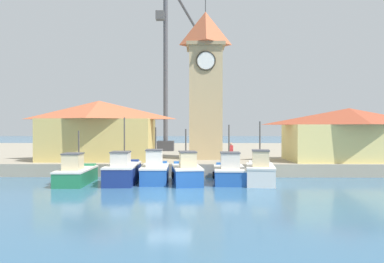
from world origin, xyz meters
name	(u,v)px	position (x,y,z in m)	size (l,w,h in m)	color
ground_plane	(170,194)	(0.00, 0.00, 0.00)	(300.00, 300.00, 0.00)	#386689
quay_wharf	(184,153)	(0.00, 27.11, 0.50)	(120.00, 40.00, 1.00)	#9E937F
fishing_boat_far_left	(76,173)	(-6.65, 3.74, 0.71)	(2.05, 4.63, 3.61)	#237A4C
fishing_boat_left_outer	(123,171)	(-3.57, 4.29, 0.79)	(2.14, 5.23, 4.54)	navy
fishing_boat_left_inner	(155,171)	(-1.35, 4.52, 0.78)	(2.00, 4.44, 3.83)	#2356A8
fishing_boat_mid_left	(187,172)	(0.87, 4.05, 0.77)	(2.36, 4.73, 3.72)	#2356A8
fishing_boat_center	(229,172)	(3.84, 4.41, 0.72)	(2.31, 4.51, 4.02)	#2356A8
fishing_boat_mid_right	(260,172)	(5.91, 4.04, 0.80)	(2.43, 4.59, 4.25)	silver
clock_tower	(205,80)	(2.38, 12.44, 8.11)	(3.41, 3.41, 14.95)	tan
warehouse_left	(99,130)	(-6.98, 11.11, 3.65)	(9.69, 5.87, 5.17)	tan
warehouse_right	(349,134)	(14.56, 10.33, 3.29)	(10.64, 5.88, 4.47)	#E5D17A
port_crane_near	(167,87)	(-2.03, 24.53, 8.88)	(5.29, 9.18, 21.46)	#353539
dock_worker_near_tower	(231,152)	(4.30, 8.23, 1.85)	(0.34, 0.22, 1.62)	#33333D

